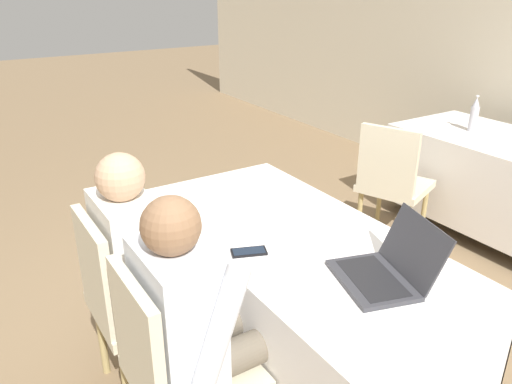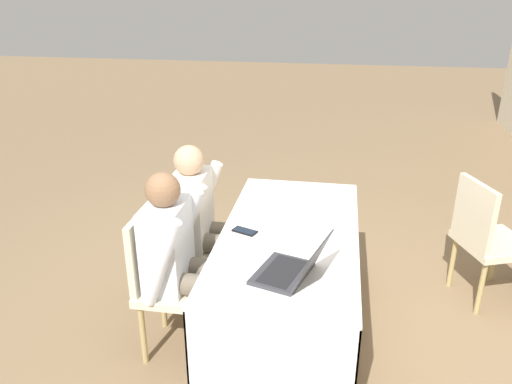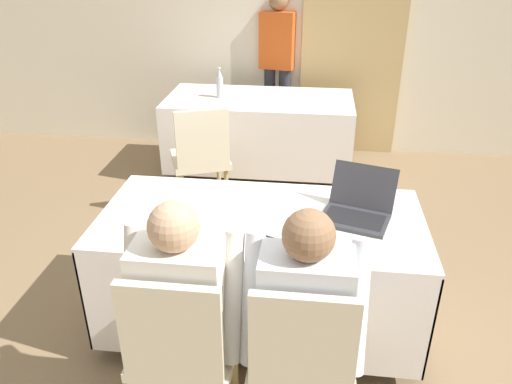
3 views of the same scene
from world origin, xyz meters
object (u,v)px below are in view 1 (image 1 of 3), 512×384
chair_near_right (175,366)px  person_checkered_shirt (147,260)px  chair_far_spare (392,180)px  person_white_shirt (198,321)px  water_bottle (474,115)px  cell_phone (249,252)px  chair_near_left (128,298)px  laptop (385,270)px

chair_near_right → person_checkered_shirt: 0.54m
chair_far_spare → person_white_shirt: 2.12m
person_white_shirt → water_bottle: bearing=-72.4°
chair_far_spare → chair_near_right: bearing=92.3°
cell_phone → person_white_shirt: 0.41m
chair_near_left → chair_far_spare: size_ratio=1.00×
cell_phone → person_checkered_shirt: 0.46m
chair_near_right → person_white_shirt: (0.00, 0.10, 0.16)m
laptop → cell_phone: (-0.45, -0.33, -0.04)m
cell_phone → chair_near_right: (0.21, -0.45, -0.24)m
laptop → chair_near_right: bearing=-90.7°
chair_near_right → person_checkered_shirt: person_checkered_shirt is taller
water_bottle → chair_near_left: 2.88m
water_bottle → chair_far_spare: bearing=-90.5°
laptop → chair_far_spare: bearing=148.3°
water_bottle → chair_near_left: (0.36, -2.84, -0.35)m
chair_near_left → person_checkered_shirt: (-0.00, 0.10, 0.16)m
chair_near_left → water_bottle: bearing=-82.7°
chair_near_right → laptop: bearing=-107.4°
laptop → cell_phone: laptop is taller
person_white_shirt → chair_far_spare: bearing=-65.6°
laptop → person_checkered_shirt: person_checkered_shirt is taller
person_checkered_shirt → chair_far_spare: bearing=-79.1°
laptop → chair_near_left: size_ratio=0.46×
laptop → person_white_shirt: 0.72m
person_checkered_shirt → person_white_shirt: bearing=-180.0°
chair_near_left → chair_far_spare: (-0.37, 2.03, 0.00)m
chair_near_left → chair_near_right: bearing=-180.0°
water_bottle → chair_near_right: water_bottle is taller
water_bottle → chair_near_right: (0.87, -2.84, -0.35)m
laptop → chair_near_right: (-0.24, -0.77, -0.28)m
cell_phone → person_checkered_shirt: person_checkered_shirt is taller
cell_phone → water_bottle: bearing=126.6°
chair_near_right → person_white_shirt: bearing=-90.0°
chair_far_spare → water_bottle: bearing=-111.5°
chair_near_right → chair_far_spare: bearing=-66.7°
water_bottle → chair_near_left: water_bottle is taller
laptop → water_bottle: bearing=135.0°
laptop → cell_phone: 0.56m
cell_phone → person_checkered_shirt: bearing=-109.2°
laptop → person_white_shirt: bearing=-93.2°
cell_phone → chair_far_spare: 1.73m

